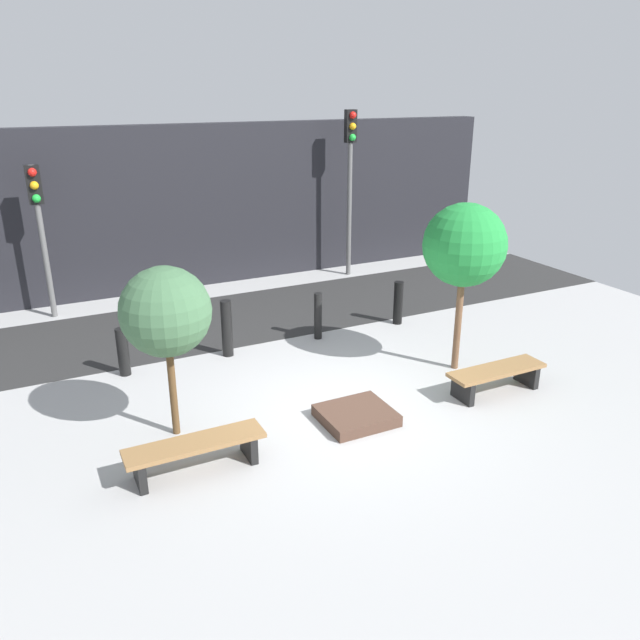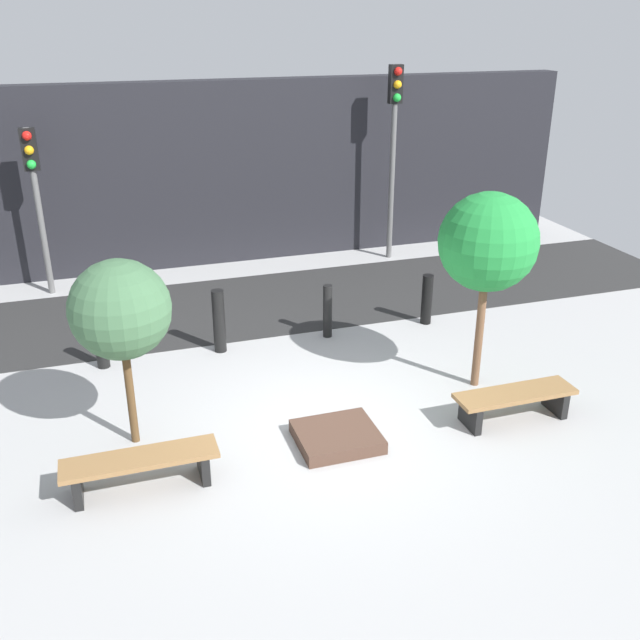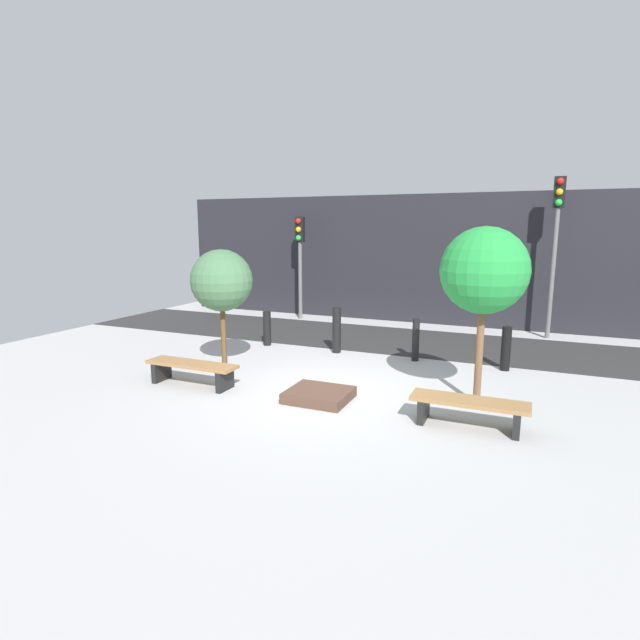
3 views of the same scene
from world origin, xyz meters
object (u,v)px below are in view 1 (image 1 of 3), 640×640
object	(u,v)px
planter_bed	(356,415)
bollard_far_left	(123,352)
bollard_center	(318,316)
traffic_light_west	(39,214)
tree_behind_left_bench	(166,312)
traffic_light_mid_west	(350,165)
bench_left	(195,449)
bollard_left	(227,328)
tree_behind_right_bench	(464,246)
bench_right	(496,375)
bollard_right	(398,303)

from	to	relation	value
planter_bed	bollard_far_left	bearing A→B (deg)	131.40
bollard_center	traffic_light_west	distance (m)	6.12
tree_behind_left_bench	bollard_far_left	distance (m)	2.74
bollard_far_left	traffic_light_mid_west	world-z (taller)	traffic_light_mid_west
bench_left	tree_behind_left_bench	bearing A→B (deg)	89.85
bollard_left	tree_behind_right_bench	bearing A→B (deg)	-34.10
bollard_far_left	bench_right	bearing A→B (deg)	-32.51
bench_right	traffic_light_west	bearing A→B (deg)	131.27
bench_left	tree_behind_right_bench	bearing A→B (deg)	11.77
bollard_right	bench_left	bearing A→B (deg)	-147.49
bollard_center	bollard_right	size ratio (longest dim) A/B	1.03
bollard_far_left	bollard_left	distance (m)	1.87
planter_bed	bollard_far_left	xyz separation A→B (m)	(-2.80, 3.18, 0.34)
bench_right	bollard_right	size ratio (longest dim) A/B	1.86
bollard_left	traffic_light_mid_west	size ratio (longest dim) A/B	0.26
bench_left	bollard_center	xyz separation A→B (m)	(3.43, 3.38, 0.15)
bench_right	tree_behind_left_bench	size ratio (longest dim) A/B	0.68
bench_right	bollard_left	xyz separation A→B (m)	(-3.43, 3.38, 0.23)
bollard_center	bollard_right	world-z (taller)	bollard_center
bollard_far_left	bollard_center	bearing A→B (deg)	0.00
tree_behind_right_bench	bollard_far_left	world-z (taller)	tree_behind_right_bench
traffic_light_west	bench_right	bearing A→B (deg)	-48.88
traffic_light_west	traffic_light_mid_west	bearing A→B (deg)	0.02
planter_bed	tree_behind_left_bench	bearing A→B (deg)	161.12
tree_behind_left_bench	bollard_right	xyz separation A→B (m)	(5.30, 2.32, -1.40)
bollard_center	traffic_light_west	xyz separation A→B (m)	(-4.58, 3.66, 1.77)
bench_right	bollard_right	world-z (taller)	bollard_right
bollard_far_left	traffic_light_mid_west	size ratio (longest dim) A/B	0.20
bench_left	bollard_center	size ratio (longest dim) A/B	1.92
tree_behind_left_bench	planter_bed	bearing A→B (deg)	-18.88
bollard_left	bollard_center	bearing A→B (deg)	0.00
tree_behind_left_bench	traffic_light_mid_west	world-z (taller)	traffic_light_mid_west
bench_right	traffic_light_west	distance (m)	9.54
tree_behind_left_bench	traffic_light_west	bearing A→B (deg)	100.87
tree_behind_left_bench	bollard_far_left	bearing A→B (deg)	97.47
bollard_left	traffic_light_west	bearing A→B (deg)	126.54
planter_bed	traffic_light_mid_west	bearing A→B (deg)	61.94
traffic_light_mid_west	traffic_light_west	bearing A→B (deg)	-179.98
bollard_far_left	bollard_center	xyz separation A→B (m)	(3.74, 0.00, 0.04)
planter_bed	bench_right	bearing A→B (deg)	-4.58
bollard_left	tree_behind_left_bench	bearing A→B (deg)	-123.93
bench_left	bollard_right	world-z (taller)	bollard_right
bench_left	tree_behind_right_bench	distance (m)	5.45
planter_bed	tree_behind_right_bench	distance (m)	3.39
tree_behind_left_bench	tree_behind_right_bench	bearing A→B (deg)	0.00
bollard_right	traffic_light_mid_west	distance (m)	4.46
bench_left	bollard_left	bearing A→B (deg)	65.01
bench_left	planter_bed	size ratio (longest dim) A/B	1.73
tree_behind_right_bench	bollard_left	bearing A→B (deg)	145.90
bench_right	bollard_center	bearing A→B (deg)	114.99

